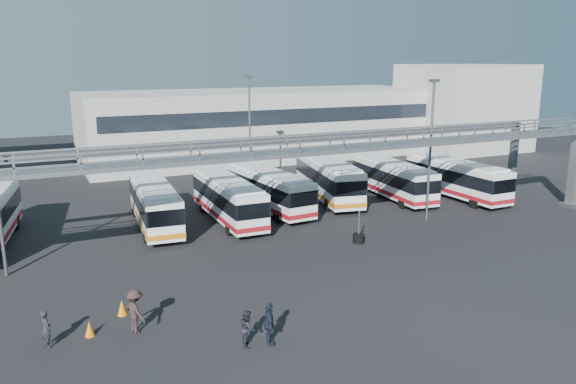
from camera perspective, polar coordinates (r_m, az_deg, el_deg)
name	(u,v)px	position (r m, az deg, el deg)	size (l,w,h in m)	color
ground	(333,278)	(30.86, 4.64, -8.68)	(140.00, 140.00, 0.00)	black
gantry	(287,161)	(34.36, -0.11, 3.20)	(51.40, 5.15, 7.10)	gray
warehouse	(262,124)	(68.47, -2.63, 6.94)	(42.00, 14.00, 8.00)	#9E9E99
building_right	(463,107)	(77.52, 17.39, 8.21)	(14.00, 12.00, 11.00)	#B2B2AD
light_pole_mid	(431,143)	(41.73, 14.30, 4.88)	(0.70, 0.35, 10.21)	#4C4F54
light_pole_back	(250,127)	(50.55, -3.91, 6.66)	(0.70, 0.35, 10.21)	#4C4F54
bus_3	(154,203)	(40.35, -13.41, -1.11)	(3.27, 10.57, 3.16)	silver
bus_4	(228,198)	(40.92, -6.10, -0.62)	(2.65, 10.45, 3.16)	silver
bus_5	(269,189)	(43.64, -1.99, 0.34)	(3.25, 10.64, 3.18)	silver
bus_6	(328,178)	(47.15, 4.10, 1.44)	(4.82, 11.50, 3.41)	silver
bus_7	(393,178)	(48.39, 10.62, 1.36)	(3.24, 10.44, 3.12)	silver
bus_8	(456,178)	(49.79, 16.72, 1.41)	(2.56, 10.59, 3.21)	silver
pedestrian_a	(46,329)	(25.54, -23.37, -12.65)	(0.59, 0.39, 1.62)	black
pedestrian_b	(248,328)	(23.76, -4.13, -13.62)	(0.75, 0.59, 1.55)	black
pedestrian_c	(135,311)	(25.51, -15.27, -11.59)	(1.27, 0.73, 1.97)	#2D1E1E
pedestrian_d	(269,324)	(23.70, -1.91, -13.27)	(1.08, 0.45, 1.84)	black
cone_left	(122,307)	(27.52, -16.51, -11.19)	(0.46, 0.46, 0.74)	orange
cone_right	(90,329)	(26.03, -19.52, -12.95)	(0.43, 0.43, 0.68)	orange
tire_stack	(359,237)	(36.56, 7.18, -4.60)	(0.75, 0.75, 2.14)	black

